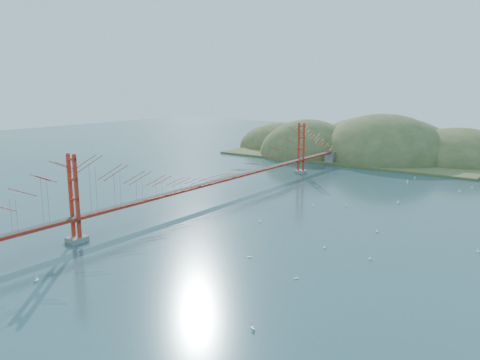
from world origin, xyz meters
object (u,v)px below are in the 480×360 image
Objects in this scene: sailboat_2 at (324,247)px; sailboat_1 at (346,205)px; bridge at (220,160)px; sailboat_0 at (260,221)px.

sailboat_1 is at bearing 106.54° from sailboat_2.
bridge reaches higher than sailboat_2.
sailboat_1 is 0.98× the size of sailboat_0.
sailboat_0 is at bearing 159.90° from sailboat_2.
sailboat_0 reaches higher than sailboat_2.
sailboat_1 is at bearing 21.35° from bridge.
sailboat_0 is (-6.66, -16.59, 0.00)m from sailboat_1.
bridge is 23.46m from sailboat_1.
bridge reaches higher than sailboat_0.
sailboat_1 is (20.89, 8.17, -6.86)m from bridge.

